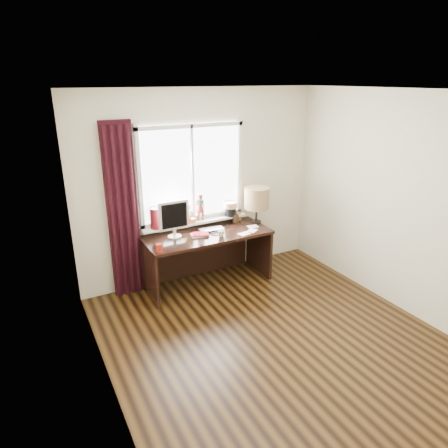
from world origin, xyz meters
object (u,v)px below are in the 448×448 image
laptop (212,229)px  mug (221,233)px  table_lamp (257,198)px  desk (205,248)px  monitor (174,217)px  red_cup (159,248)px

laptop → mug: size_ratio=3.75×
mug → table_lamp: table_lamp is taller
mug → desk: 0.41m
desk → mug: bearing=-66.4°
monitor → table_lamp: size_ratio=0.94×
desk → monitor: size_ratio=3.47×
desk → table_lamp: 1.01m
monitor → red_cup: bearing=-133.3°
laptop → red_cup: bearing=-154.1°
laptop → desk: size_ratio=0.20×
mug → table_lamp: (0.68, 0.22, 0.32)m
desk → monitor: monitor is taller
desk → table_lamp: (0.80, -0.05, 0.61)m
mug → monitor: size_ratio=0.18×
red_cup → monitor: (0.34, 0.36, 0.23)m
laptop → desk: laptop is taller
mug → red_cup: size_ratio=0.88×
mug → red_cup: red_cup is taller
mug → monitor: bearing=154.4°
mug → desk: size_ratio=0.05×
red_cup → monitor: bearing=46.7°
table_lamp → laptop: bearing=177.3°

